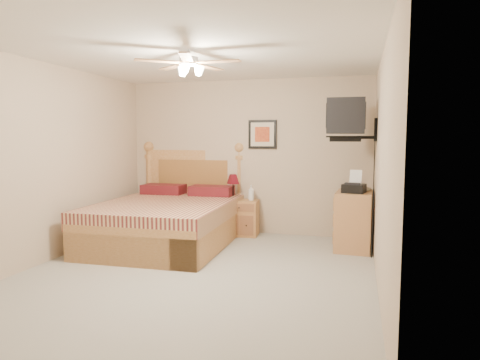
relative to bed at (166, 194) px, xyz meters
name	(u,v)px	position (x,y,z in m)	size (l,w,h in m)	color
floor	(198,273)	(0.92, -1.12, -0.75)	(4.50, 4.50, 0.00)	#99958A
ceiling	(195,53)	(0.92, -1.12, 1.75)	(4.00, 4.50, 0.04)	white
wall_back	(247,157)	(0.92, 1.13, 0.50)	(4.00, 0.04, 2.50)	tan
wall_front	(67,188)	(0.92, -3.37, 0.50)	(4.00, 0.04, 2.50)	tan
wall_left	(48,163)	(-1.08, -1.12, 0.50)	(0.04, 4.50, 2.50)	tan
wall_right	(381,169)	(2.92, -1.12, 0.50)	(0.04, 4.50, 2.50)	tan
bed	(166,194)	(0.00, 0.00, 0.00)	(1.77, 2.33, 1.51)	#AE7036
nightstand	(242,218)	(0.90, 0.88, -0.47)	(0.52, 0.39, 0.57)	#A96C3B
table_lamp	(233,187)	(0.75, 0.90, 0.02)	(0.22, 0.22, 0.41)	#570913
lotion_bottle	(251,193)	(1.05, 0.91, -0.06)	(0.10, 0.10, 0.25)	white
framed_picture	(262,134)	(1.19, 1.11, 0.87)	(0.46, 0.04, 0.46)	black
dresser	(354,221)	(2.65, 0.46, -0.34)	(0.48, 0.69, 0.82)	#B17A43
fax_machine	(354,181)	(2.64, 0.35, 0.22)	(0.29, 0.31, 0.31)	black
magazine_lower	(355,189)	(2.65, 0.67, 0.08)	(0.22, 0.29, 0.03)	beige
magazine_upper	(354,187)	(2.65, 0.69, 0.10)	(0.18, 0.24, 0.02)	gray
wall_tv	(358,119)	(2.67, 0.22, 1.06)	(0.56, 0.46, 0.58)	black
ceiling_fan	(189,63)	(0.92, -1.32, 1.61)	(1.14, 1.14, 0.28)	white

